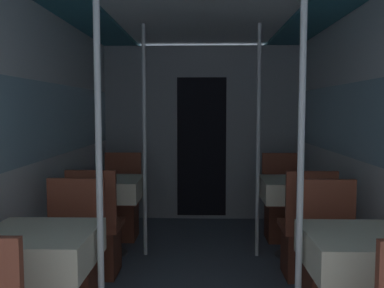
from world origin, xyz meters
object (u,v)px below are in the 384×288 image
(chair_left_far_0, at_px, (71,275))
(chair_left_far_1, at_px, (121,212))
(dining_table_right_0, at_px, (362,258))
(dining_table_left_0, at_px, (40,255))
(support_pole_left_0, at_px, (99,167))
(dining_table_right_1, at_px, (293,193))
(dining_table_left_1, at_px, (110,192))
(support_pole_right_1, at_px, (258,142))
(support_pole_right_0, at_px, (301,167))
(chair_right_far_1, at_px, (282,213))
(support_pole_left_1, at_px, (144,142))
(chair_right_near_1, at_px, (306,244))
(chair_right_far_0, at_px, (331,278))
(chair_left_near_1, at_px, (97,242))

(chair_left_far_0, distance_m, chair_left_far_1, 1.82)
(dining_table_right_0, bearing_deg, dining_table_left_0, 180.00)
(support_pole_left_0, height_order, dining_table_right_1, support_pole_left_0)
(dining_table_left_1, relative_size, support_pole_right_1, 0.34)
(chair_left_far_1, relative_size, dining_table_right_0, 1.24)
(support_pole_right_0, bearing_deg, dining_table_left_1, 128.64)
(dining_table_left_0, distance_m, chair_right_far_1, 2.99)
(dining_table_left_0, xyz_separation_m, support_pole_left_0, (0.35, 0.00, 0.50))
(dining_table_left_0, xyz_separation_m, dining_table_right_1, (1.80, 1.82, 0.00))
(dining_table_left_0, distance_m, chair_left_far_0, 0.64)
(chair_left_far_0, bearing_deg, support_pole_left_0, 122.60)
(chair_left_far_0, bearing_deg, support_pole_left_1, -105.23)
(chair_left_far_0, bearing_deg, dining_table_right_0, 163.23)
(chair_right_near_1, bearing_deg, chair_right_far_1, 90.00)
(support_pole_left_0, distance_m, chair_right_far_1, 2.90)
(dining_table_left_1, bearing_deg, chair_right_far_0, -35.30)
(dining_table_left_1, height_order, chair_right_far_1, chair_right_far_1)
(support_pole_left_0, height_order, support_pole_right_1, same)
(chair_left_far_0, height_order, chair_right_near_1, same)
(dining_table_left_0, xyz_separation_m, support_pole_left_1, (0.35, 1.82, 0.50))
(support_pole_right_0, relative_size, chair_right_far_1, 2.39)
(chair_left_far_1, height_order, support_pole_right_1, support_pole_right_1)
(chair_left_far_1, bearing_deg, dining_table_right_0, 127.34)
(support_pole_left_0, relative_size, support_pole_right_1, 1.00)
(chair_left_far_0, xyz_separation_m, dining_table_right_0, (1.80, -0.54, 0.33))
(chair_left_far_1, bearing_deg, support_pole_right_0, 121.62)
(chair_left_far_1, relative_size, support_pole_right_0, 0.42)
(support_pole_left_1, height_order, chair_right_near_1, support_pole_left_1)
(dining_table_right_0, xyz_separation_m, chair_right_far_0, (0.00, 0.54, -0.33))
(support_pole_left_0, relative_size, dining_table_right_1, 2.96)
(dining_table_right_1, distance_m, support_pole_right_1, 0.61)
(support_pole_left_1, xyz_separation_m, chair_right_far_0, (1.46, -1.28, -0.84))
(dining_table_left_0, distance_m, support_pole_left_0, 0.61)
(chair_left_far_0, xyz_separation_m, support_pole_left_1, (0.35, 1.28, 0.84))
(chair_left_far_0, height_order, support_pole_left_0, support_pole_left_0)
(chair_left_far_0, relative_size, chair_right_far_1, 1.00)
(chair_right_far_0, xyz_separation_m, chair_right_far_1, (0.00, 1.82, 0.00))
(dining_table_left_1, bearing_deg, dining_table_right_1, 0.00)
(dining_table_left_0, xyz_separation_m, chair_left_near_1, (-0.00, 1.28, -0.33))
(dining_table_right_1, xyz_separation_m, chair_right_near_1, (0.00, -0.54, -0.33))
(dining_table_left_0, bearing_deg, dining_table_right_0, 0.00)
(chair_right_far_1, xyz_separation_m, support_pole_right_1, (-0.35, -0.54, 0.84))
(chair_left_near_1, xyz_separation_m, dining_table_right_0, (1.80, -1.28, 0.33))
(dining_table_right_0, xyz_separation_m, support_pole_right_0, (-0.35, 0.00, 0.50))
(dining_table_left_1, relative_size, dining_table_right_1, 1.00)
(chair_left_far_1, height_order, chair_right_far_1, same)
(support_pole_left_1, bearing_deg, chair_right_near_1, -20.48)
(dining_table_right_0, height_order, chair_right_near_1, chair_right_near_1)
(chair_left_near_1, bearing_deg, support_pole_left_0, -74.77)
(chair_right_far_0, bearing_deg, dining_table_left_0, 16.77)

